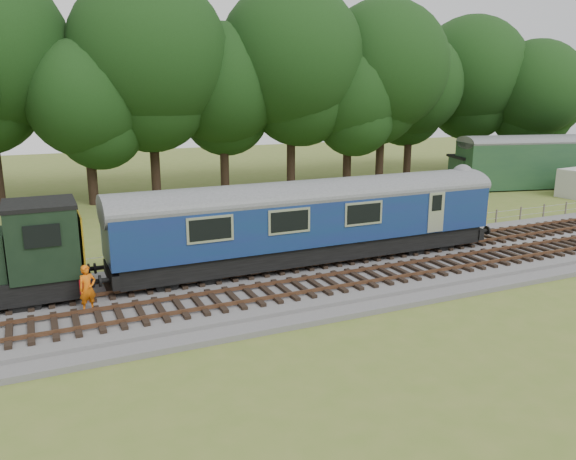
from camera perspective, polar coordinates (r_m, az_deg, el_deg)
name	(u,v)px	position (r m, az deg, el deg)	size (l,w,h in m)	color
ground	(369,272)	(25.85, 8.19, -4.23)	(120.00, 120.00, 0.00)	#576C27
ballast	(369,268)	(25.79, 8.21, -3.86)	(70.00, 7.00, 0.35)	#4C4C4F
track_north	(353,255)	(26.85, 6.62, -2.56)	(67.20, 2.40, 0.21)	black
track_south	(389,273)	(24.46, 10.25, -4.35)	(67.20, 2.40, 0.21)	black
fence	(322,248)	(29.55, 3.50, -1.79)	(64.00, 0.12, 1.00)	#6B6054
tree_line	(220,194)	(45.36, -6.96, 3.67)	(70.00, 8.00, 18.00)	black
dmu_railcar	(313,214)	(25.28, 2.52, 1.61)	(18.05, 2.86, 3.88)	black
worker	(88,288)	(21.17, -19.69, -5.61)	(0.62, 0.41, 1.71)	#DB5E0B
parked_coach	(556,159)	(53.02, 25.56, 6.57)	(17.29, 6.76, 4.36)	#1A3A23
shed	(472,171)	(50.29, 18.18, 5.67)	(4.17, 4.17, 2.72)	#1A3A23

